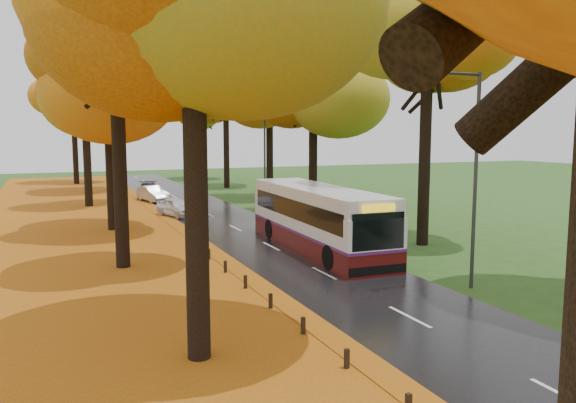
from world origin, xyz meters
TOP-DOWN VIEW (x-y plane):
  - ground at (0.00, 0.00)m, footprint 160.00×160.00m
  - road at (0.00, 25.00)m, footprint 6.50×90.00m
  - centre_line at (0.00, 25.00)m, footprint 0.12×90.00m
  - leaf_verge at (-9.00, 25.00)m, footprint 12.00×90.00m
  - leaf_drift at (-3.05, 25.00)m, footprint 0.90×90.00m
  - trees_left at (-7.18, 27.06)m, footprint 9.20×74.00m
  - trees_right at (7.19, 26.91)m, footprint 9.30×74.20m
  - bollard_row at (-3.70, 4.70)m, footprint 0.11×23.51m
  - streetlamp_near at (3.95, 8.00)m, footprint 2.45×0.18m
  - streetlamp_mid at (3.95, 30.00)m, footprint 2.45×0.18m
  - streetlamp_far at (3.95, 52.00)m, footprint 2.45×0.18m
  - bus at (1.85, 16.39)m, footprint 3.07×11.89m
  - car_white at (-2.26, 30.21)m, footprint 2.62×4.05m
  - car_silver at (-2.35, 39.28)m, footprint 2.28×4.25m
  - car_dark at (-2.23, 42.34)m, footprint 2.51×4.82m

SIDE VIEW (x-z plane):
  - ground at x=0.00m, z-range 0.00..0.00m
  - leaf_verge at x=-9.00m, z-range 0.00..0.02m
  - road at x=0.00m, z-range 0.00..0.04m
  - leaf_drift at x=-3.05m, z-range 0.04..0.05m
  - centre_line at x=0.00m, z-range 0.04..0.05m
  - bollard_row at x=-3.70m, z-range 0.00..0.52m
  - car_white at x=-2.26m, z-range 0.04..1.32m
  - car_silver at x=-2.35m, z-range 0.04..1.37m
  - car_dark at x=-2.23m, z-range 0.04..1.37m
  - bus at x=1.85m, z-range 0.11..3.22m
  - streetlamp_near at x=3.95m, z-range 0.71..8.71m
  - streetlamp_mid at x=3.95m, z-range 0.71..8.71m
  - streetlamp_far at x=3.95m, z-range 0.71..8.71m
  - trees_left at x=-7.18m, z-range 2.59..16.48m
  - trees_right at x=7.19m, z-range 2.71..16.67m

